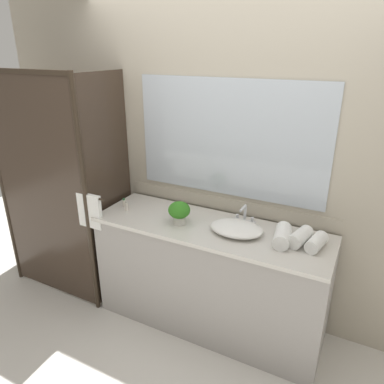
{
  "coord_description": "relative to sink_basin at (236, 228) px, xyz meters",
  "views": [
    {
      "loc": [
        0.98,
        -2.2,
        2.14
      ],
      "look_at": [
        -0.15,
        0.0,
        1.15
      ],
      "focal_mm": 33.71,
      "sensor_mm": 36.0,
      "label": 1
    }
  ],
  "objects": [
    {
      "name": "rolled_towel_near_edge",
      "position": [
        0.55,
        0.04,
        0.01
      ],
      "size": [
        0.13,
        0.21,
        0.09
      ],
      "primitive_type": "cylinder",
      "rotation": [
        1.57,
        0.0,
        -0.19
      ],
      "color": "white",
      "rests_on": "vanity_cabinet"
    },
    {
      "name": "rolled_towel_middle",
      "position": [
        0.44,
        0.05,
        0.02
      ],
      "size": [
        0.15,
        0.23,
        0.1
      ],
      "primitive_type": "cylinder",
      "rotation": [
        1.57,
        0.0,
        -0.25
      ],
      "color": "white",
      "rests_on": "vanity_cabinet"
    },
    {
      "name": "rolled_towel_far_edge",
      "position": [
        0.33,
        0.01,
        0.02
      ],
      "size": [
        0.15,
        0.25,
        0.11
      ],
      "primitive_type": "cylinder",
      "rotation": [
        1.57,
        0.0,
        0.15
      ],
      "color": "white",
      "rests_on": "vanity_cabinet"
    },
    {
      "name": "amenity_bottle_shampoo",
      "position": [
        -0.94,
        -0.05,
        0.0
      ],
      "size": [
        0.03,
        0.03,
        0.08
      ],
      "color": "silver",
      "rests_on": "vanity_cabinet"
    },
    {
      "name": "ground_plane",
      "position": [
        -0.21,
        0.0,
        -0.94
      ],
      "size": [
        8.0,
        8.0,
        0.0
      ],
      "primitive_type": "plane",
      "color": "silver"
    },
    {
      "name": "potted_plant",
      "position": [
        -0.44,
        -0.06,
        0.07
      ],
      "size": [
        0.17,
        0.17,
        0.18
      ],
      "color": "beige",
      "rests_on": "vanity_cabinet"
    },
    {
      "name": "amenity_bottle_lotion",
      "position": [
        -1.0,
        0.01,
        -0.0
      ],
      "size": [
        0.03,
        0.03,
        0.08
      ],
      "color": "silver",
      "rests_on": "vanity_cabinet"
    },
    {
      "name": "sink_basin",
      "position": [
        0.0,
        0.0,
        0.0
      ],
      "size": [
        0.39,
        0.29,
        0.07
      ],
      "primitive_type": "ellipsoid",
      "color": "white",
      "rests_on": "vanity_cabinet"
    },
    {
      "name": "faucet",
      "position": [
        0.0,
        0.17,
        0.01
      ],
      "size": [
        0.17,
        0.13,
        0.15
      ],
      "color": "silver",
      "rests_on": "vanity_cabinet"
    },
    {
      "name": "wall_back_with_mirror",
      "position": [
        -0.21,
        0.35,
        0.37
      ],
      "size": [
        4.4,
        0.06,
        2.6
      ],
      "color": "#B2A893",
      "rests_on": "ground_plane"
    },
    {
      "name": "shower_enclosure",
      "position": [
        -1.49,
        -0.18,
        0.09
      ],
      "size": [
        1.2,
        0.59,
        2.0
      ],
      "color": "#2D2319",
      "rests_on": "ground_plane"
    },
    {
      "name": "vanity_cabinet",
      "position": [
        -0.21,
        0.01,
        -0.48
      ],
      "size": [
        1.8,
        0.58,
        0.9
      ],
      "color": "#9E9993",
      "rests_on": "ground_plane"
    }
  ]
}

